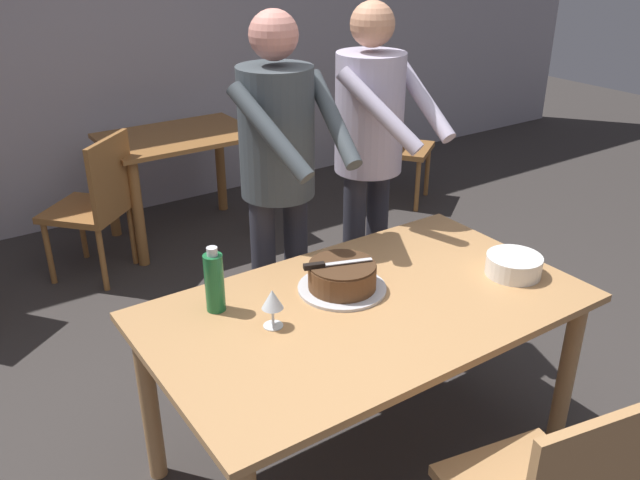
% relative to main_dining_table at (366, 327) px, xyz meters
% --- Properties ---
extents(ground_plane, '(14.00, 14.00, 0.00)m').
position_rel_main_dining_table_xyz_m(ground_plane, '(0.00, 0.00, -0.65)').
color(ground_plane, '#383330').
extents(back_wall, '(10.00, 0.12, 2.70)m').
position_rel_main_dining_table_xyz_m(back_wall, '(0.00, 3.17, 0.70)').
color(back_wall, '#ADA8B2').
rests_on(back_wall, ground_plane).
extents(main_dining_table, '(1.61, 0.94, 0.75)m').
position_rel_main_dining_table_xyz_m(main_dining_table, '(0.00, 0.00, 0.00)').
color(main_dining_table, tan).
rests_on(main_dining_table, ground_plane).
extents(cake_on_platter, '(0.34, 0.34, 0.11)m').
position_rel_main_dining_table_xyz_m(cake_on_platter, '(-0.01, 0.14, 0.16)').
color(cake_on_platter, silver).
rests_on(cake_on_platter, main_dining_table).
extents(cake_knife, '(0.26, 0.11, 0.02)m').
position_rel_main_dining_table_xyz_m(cake_knife, '(-0.08, 0.16, 0.22)').
color(cake_knife, silver).
rests_on(cake_knife, cake_on_platter).
extents(plate_stack, '(0.22, 0.22, 0.08)m').
position_rel_main_dining_table_xyz_m(plate_stack, '(0.62, -0.15, 0.14)').
color(plate_stack, white).
rests_on(plate_stack, main_dining_table).
extents(wine_glass_near, '(0.08, 0.08, 0.14)m').
position_rel_main_dining_table_xyz_m(wine_glass_near, '(-0.36, 0.06, 0.21)').
color(wine_glass_near, silver).
rests_on(wine_glass_near, main_dining_table).
extents(water_bottle, '(0.07, 0.07, 0.25)m').
position_rel_main_dining_table_xyz_m(water_bottle, '(-0.48, 0.27, 0.22)').
color(water_bottle, '#1E6B38').
rests_on(water_bottle, main_dining_table).
extents(person_cutting_cake, '(0.47, 0.56, 1.72)m').
position_rel_main_dining_table_xyz_m(person_cutting_cake, '(0.04, 0.68, 0.43)').
color(person_cutting_cake, '#2D2D38').
rests_on(person_cutting_cake, ground_plane).
extents(person_standing_beside, '(0.46, 0.57, 1.72)m').
position_rel_main_dining_table_xyz_m(person_standing_beside, '(0.56, 0.71, 0.43)').
color(person_standing_beside, '#2D2D38').
rests_on(person_standing_beside, ground_plane).
extents(background_table, '(1.00, 0.70, 0.74)m').
position_rel_main_dining_table_xyz_m(background_table, '(0.31, 2.47, -0.07)').
color(background_table, '#9E6633').
rests_on(background_table, ground_plane).
extents(background_chair_0, '(0.61, 0.61, 0.90)m').
position_rel_main_dining_table_xyz_m(background_chair_0, '(1.96, 2.18, -0.15)').
color(background_chair_0, '#9E6633').
rests_on(background_chair_0, ground_plane).
extents(background_chair_3, '(0.62, 0.62, 0.90)m').
position_rel_main_dining_table_xyz_m(background_chair_3, '(-0.36, 2.20, -0.15)').
color(background_chair_3, '#9E6633').
rests_on(background_chair_3, ground_plane).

